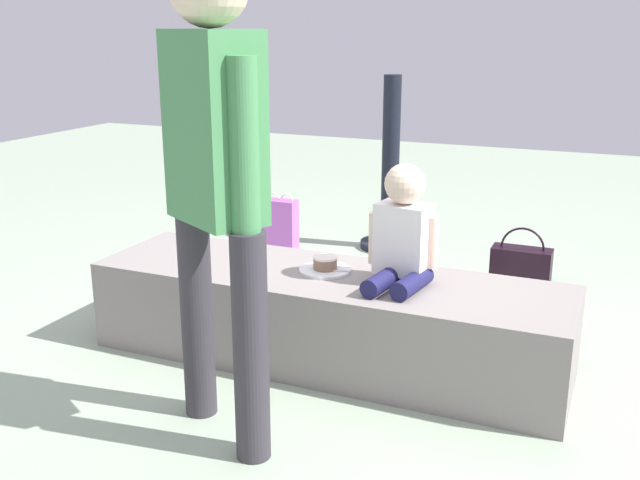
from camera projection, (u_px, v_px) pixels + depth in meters
ground_plane at (327, 359)px, 3.15m from camera, size 12.00×12.00×0.00m
concrete_ledge at (328, 317)px, 3.10m from camera, size 2.00×0.57×0.38m
child_seated at (403, 232)px, 2.88m from camera, size 0.28×0.33×0.48m
adult_standing at (215, 159)px, 2.31m from camera, size 0.43×0.34×1.62m
cake_plate at (325, 267)px, 3.08m from camera, size 0.22×0.22×0.07m
gift_bag at (280, 225)px, 4.62m from camera, size 0.21×0.10×0.37m
railing_post at (390, 185)px, 4.62m from camera, size 0.36×0.36×1.09m
water_bottle_near_gift at (322, 286)px, 3.76m from camera, size 0.07×0.07×0.21m
water_bottle_far_side at (383, 271)px, 3.98m from camera, size 0.07×0.07×0.21m
party_cup_red at (561, 310)px, 3.57m from camera, size 0.09×0.09×0.09m
cake_box_white at (453, 296)px, 3.70m from camera, size 0.35×0.38×0.13m
handbag_black_leather at (521, 265)px, 4.04m from camera, size 0.32×0.14×0.32m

